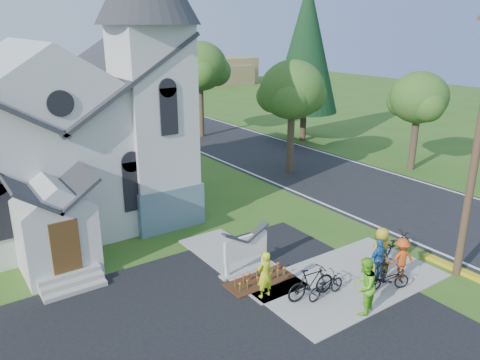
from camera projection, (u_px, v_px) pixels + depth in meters
ground at (328, 300)px, 16.08m from camera, size 120.00×120.00×0.00m
road at (278, 158)px, 33.18m from camera, size 8.00×90.00×0.02m
sidewalk at (347, 280)px, 17.28m from camera, size 7.00×4.00×0.05m
church at (51, 112)px, 21.21m from camera, size 12.35×12.00×13.00m
church_sign at (246, 247)px, 17.61m from camera, size 2.20×0.40×1.70m
flower_bed at (260, 281)px, 17.22m from camera, size 2.60×1.10×0.07m
utility_pole at (480, 135)px, 16.10m from camera, size 3.45×0.28×10.00m
tree_road_near at (292, 90)px, 28.39m from camera, size 4.00×4.00×7.05m
tree_road_mid at (200, 67)px, 37.84m from camera, size 4.40×4.40×7.80m
tree_road_far at (419, 98)px, 29.23m from camera, size 3.60×3.60×6.30m
conifer at (306, 47)px, 35.90m from camera, size 5.20×5.20×12.40m
distant_hills at (39, 80)px, 61.16m from camera, size 61.00×10.00×5.60m
cyclist_0 at (265, 274)px, 15.95m from camera, size 0.64×0.43×1.70m
bike_0 at (326, 286)px, 16.06m from camera, size 1.66×0.64×0.86m
cyclist_1 at (364, 286)px, 15.01m from camera, size 1.16×1.05×1.95m
bike_1 at (311, 283)px, 15.96m from camera, size 1.95×0.72×1.15m
cyclist_2 at (379, 259)px, 17.15m from camera, size 0.94×0.45×1.56m
bike_2 at (388, 279)px, 16.52m from camera, size 1.66×1.16×0.83m
cyclist_3 at (401, 258)px, 17.20m from camera, size 1.16×0.91×1.57m
bike_3 at (379, 273)px, 16.58m from camera, size 1.94×1.12×1.13m
cyclist_4 at (381, 250)px, 17.50m from camera, size 0.90×0.59×1.83m
bike_4 at (396, 243)px, 19.15m from camera, size 1.70×0.63×0.89m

